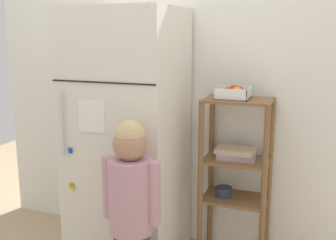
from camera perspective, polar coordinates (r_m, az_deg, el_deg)
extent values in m
cube|color=silver|center=(2.87, 0.02, 3.71)|extent=(2.73, 0.03, 2.15)
cube|color=silver|center=(2.67, -5.62, -2.47)|extent=(0.67, 0.63, 1.65)
cube|color=black|center=(2.32, -9.26, 5.21)|extent=(0.66, 0.01, 0.01)
cylinder|color=silver|center=(2.49, -14.67, -0.45)|extent=(0.02, 0.02, 0.40)
cube|color=white|center=(2.39, -10.67, 0.57)|extent=(0.17, 0.01, 0.19)
cube|color=yellow|center=(2.60, -13.25, -9.19)|extent=(0.03, 0.02, 0.03)
cube|color=orange|center=(2.60, -13.39, -8.88)|extent=(0.03, 0.01, 0.03)
cube|color=blue|center=(2.53, -13.56, -4.17)|extent=(0.03, 0.02, 0.03)
cylinder|color=#BF8C99|center=(2.24, -5.20, -10.47)|extent=(0.25, 0.25, 0.41)
sphere|color=#BF8C99|center=(2.24, -4.48, -5.20)|extent=(0.11, 0.11, 0.11)
sphere|color=#A87A5B|center=(2.15, -5.34, -3.38)|extent=(0.18, 0.18, 0.18)
sphere|color=tan|center=(2.14, -5.37, -2.07)|extent=(0.16, 0.16, 0.16)
cylinder|color=#BF8C99|center=(2.29, -8.30, -9.24)|extent=(0.07, 0.07, 0.35)
cylinder|color=#BF8C99|center=(2.18, -1.96, -10.24)|extent=(0.07, 0.07, 0.35)
cylinder|color=brown|center=(2.62, 4.54, -9.11)|extent=(0.04, 0.04, 1.09)
cylinder|color=brown|center=(2.55, 13.26, -10.03)|extent=(0.04, 0.04, 1.09)
cylinder|color=brown|center=(2.86, 6.02, -7.29)|extent=(0.04, 0.04, 1.09)
cylinder|color=brown|center=(2.79, 13.98, -8.07)|extent=(0.04, 0.04, 1.09)
cube|color=brown|center=(2.56, 9.83, 2.75)|extent=(0.41, 0.28, 0.02)
cube|color=brown|center=(2.65, 9.53, -5.61)|extent=(0.41, 0.28, 0.02)
cube|color=brown|center=(2.74, 9.34, -10.81)|extent=(0.41, 0.28, 0.02)
cube|color=#B293A3|center=(2.65, 9.57, -4.95)|extent=(0.25, 0.18, 0.04)
cube|color=#C6AD8E|center=(2.64, 9.42, -4.24)|extent=(0.25, 0.18, 0.03)
cylinder|color=#2D384C|center=(2.74, 7.79, -9.88)|extent=(0.11, 0.11, 0.06)
cube|color=white|center=(2.57, 9.12, 3.08)|extent=(0.20, 0.20, 0.01)
cube|color=white|center=(2.47, 8.69, 3.49)|extent=(0.20, 0.01, 0.07)
cube|color=white|center=(2.65, 9.56, 4.07)|extent=(0.20, 0.01, 0.07)
cube|color=white|center=(2.58, 7.03, 3.92)|extent=(0.01, 0.20, 0.07)
cube|color=white|center=(2.54, 11.28, 3.66)|extent=(0.01, 0.20, 0.07)
sphere|color=red|center=(2.55, 8.39, 3.85)|extent=(0.07, 0.07, 0.07)
sphere|color=maroon|center=(2.57, 9.74, 3.95)|extent=(0.07, 0.07, 0.07)
sphere|color=#AC340B|center=(2.59, 9.17, 4.04)|extent=(0.07, 0.07, 0.07)
sphere|color=orange|center=(2.53, 9.70, 3.81)|extent=(0.07, 0.07, 0.07)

